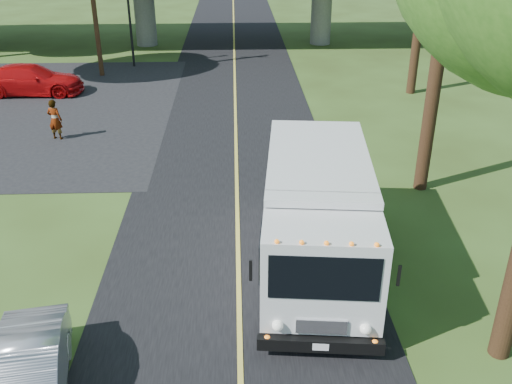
{
  "coord_description": "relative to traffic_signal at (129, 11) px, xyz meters",
  "views": [
    {
      "loc": [
        -0.02,
        -8.12,
        8.49
      ],
      "look_at": [
        0.51,
        5.67,
        1.6
      ],
      "focal_mm": 40.0,
      "sensor_mm": 36.0,
      "label": 1
    }
  ],
  "objects": [
    {
      "name": "road",
      "position": [
        6.0,
        -16.0,
        -3.19
      ],
      "size": [
        7.0,
        90.0,
        0.02
      ],
      "primitive_type": "cube",
      "color": "black",
      "rests_on": "ground"
    },
    {
      "name": "parking_lot",
      "position": [
        -5.0,
        -8.0,
        -3.19
      ],
      "size": [
        16.0,
        18.0,
        0.01
      ],
      "primitive_type": "cube",
      "color": "black",
      "rests_on": "ground"
    },
    {
      "name": "lane_line",
      "position": [
        6.0,
        -16.0,
        -3.17
      ],
      "size": [
        0.12,
        90.0,
        0.01
      ],
      "primitive_type": "cube",
      "color": "gold",
      "rests_on": "road"
    },
    {
      "name": "traffic_signal",
      "position": [
        0.0,
        0.0,
        0.0
      ],
      "size": [
        0.18,
        0.22,
        5.2
      ],
      "color": "black",
      "rests_on": "ground"
    },
    {
      "name": "step_van",
      "position": [
        8.0,
        -21.65,
        -1.6
      ],
      "size": [
        3.26,
        7.24,
        2.95
      ],
      "rotation": [
        0.0,
        0.0,
        -0.1
      ],
      "color": "silver",
      "rests_on": "ground"
    },
    {
      "name": "red_sedan",
      "position": [
        -4.28,
        -5.48,
        -2.46
      ],
      "size": [
        5.13,
        2.13,
        1.48
      ],
      "primitive_type": "imported",
      "rotation": [
        0.0,
        0.0,
        1.56
      ],
      "color": "#B50B0C",
      "rests_on": "ground"
    },
    {
      "name": "silver_sedan",
      "position": [
        2.01,
        -26.0,
        -2.58
      ],
      "size": [
        1.98,
        3.93,
        1.24
      ],
      "primitive_type": "imported",
      "rotation": [
        0.0,
        0.0,
        0.18
      ],
      "color": "#97999F",
      "rests_on": "ground"
    },
    {
      "name": "pedestrian",
      "position": [
        -1.3,
        -11.93,
        -2.36
      ],
      "size": [
        0.7,
        0.55,
        1.67
      ],
      "primitive_type": "imported",
      "rotation": [
        0.0,
        0.0,
        2.87
      ],
      "color": "gray",
      "rests_on": "ground"
    }
  ]
}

